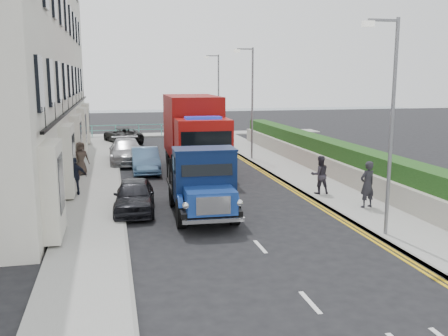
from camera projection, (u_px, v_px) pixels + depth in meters
ground at (244, 228)px, 17.43m from camera, size 120.00×120.00×0.00m
pavement_west at (96, 182)px, 24.91m from camera, size 2.40×38.00×0.12m
pavement_east at (295, 173)px, 27.21m from camera, size 2.60×38.00×0.12m
promenade at (161, 135)px, 45.24m from camera, size 30.00×2.50×0.12m
sea_plane at (140, 112)px, 74.98m from camera, size 120.00×120.00×0.00m
terrace_west at (10, 40)px, 26.55m from camera, size 6.31×30.20×14.25m
garden_east at (328, 156)px, 27.47m from camera, size 1.45×28.00×1.75m
seafront_railing at (161, 130)px, 44.37m from camera, size 13.00×0.08×1.11m
lamp_near at (389, 116)px, 15.70m from camera, size 1.23×0.18×7.00m
lamp_mid at (250, 97)px, 31.05m from camera, size 1.23×0.18×7.00m
lamp_far at (217, 92)px, 40.65m from camera, size 1.23×0.18×7.00m
bedford_lorry at (204, 187)px, 18.35m from camera, size 2.42×5.68×2.64m
red_lorry at (194, 132)px, 27.53m from camera, size 2.89×8.06×4.18m
parked_car_front at (134, 196)px, 19.44m from camera, size 1.82×3.91×1.30m
parked_car_mid at (145, 160)px, 27.57m from camera, size 1.48×4.13×1.36m
parked_car_rear at (126, 151)px, 30.62m from camera, size 2.04×5.01×1.45m
seafront_car_left at (123, 135)px, 39.93m from camera, size 3.40×5.00×1.27m
seafront_car_right at (207, 133)px, 40.42m from camera, size 3.18×4.89×1.55m
pedestrian_east_near at (367, 184)px, 19.59m from camera, size 0.77×0.60×1.86m
pedestrian_east_far at (320, 175)px, 21.97m from camera, size 0.84×0.67×1.69m
pedestrian_west_near at (75, 176)px, 21.73m from camera, size 1.01×0.50×1.66m
pedestrian_west_far at (81, 158)px, 26.20m from camera, size 1.00×0.83×1.75m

